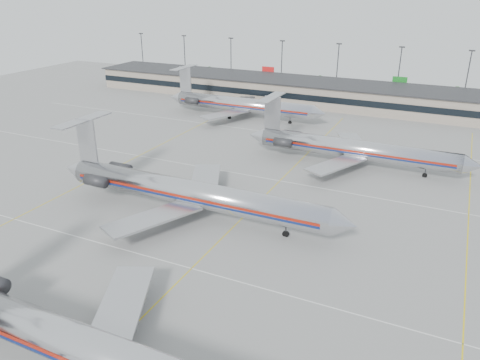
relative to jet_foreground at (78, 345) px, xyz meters
The scene contains 8 objects.
ground 9.25m from the jet_foreground, 90.48° to the left, with size 260.00×260.00×0.00m, color gray.
apron_markings 18.88m from the jet_foreground, 90.22° to the left, with size 160.00×0.15×0.02m, color silver.
terminal 106.52m from the jet_foreground, 90.04° to the left, with size 162.00×17.00×6.25m.
light_mast_row 120.65m from the jet_foreground, 90.03° to the left, with size 163.60×0.40×15.28m.
jet_foreground is the anchor object (origin of this frame).
jet_second_row 31.73m from the jet_foreground, 104.43° to the left, with size 48.12×28.33×12.60m.
jet_third_row 61.77m from the jet_foreground, 81.47° to the left, with size 42.92×26.40×11.73m.
jet_back_row 86.63m from the jet_foreground, 106.14° to the left, with size 43.16×26.55×11.80m.
Camera 1 is at (25.68, -30.69, 31.75)m, focal length 35.00 mm.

